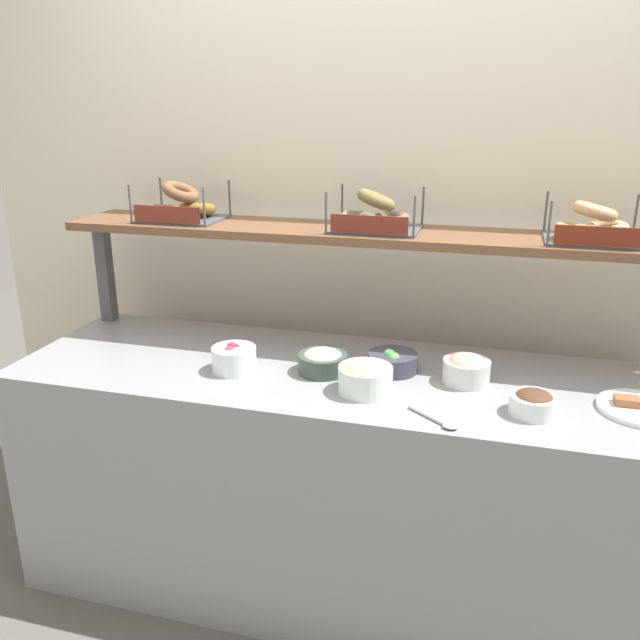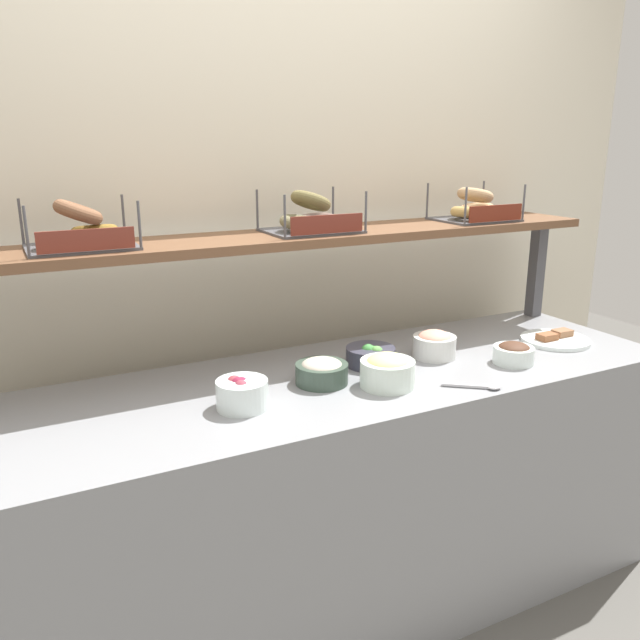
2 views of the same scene
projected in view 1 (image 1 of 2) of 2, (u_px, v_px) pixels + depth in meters
ground_plane at (349, 581)px, 2.45m from camera, size 8.00×8.00×0.00m
back_wall at (385, 237)px, 2.56m from camera, size 3.49×0.06×2.40m
deli_counter at (350, 483)px, 2.31m from camera, size 2.29×0.70×0.85m
shelf_riser_left at (105, 273)px, 2.63m from camera, size 0.05×0.05×0.40m
upper_shelf at (371, 234)px, 2.29m from camera, size 2.25×0.32×0.03m
bowl_beet_salad at (234, 358)px, 2.18m from camera, size 0.15×0.15×0.09m
bowl_tuna_salad at (323, 361)px, 2.16m from camera, size 0.17×0.17×0.08m
bowl_lox_spread at (466, 369)px, 2.08m from camera, size 0.15×0.15×0.10m
bowl_veggie_mix at (392, 361)px, 2.18m from camera, size 0.17×0.17×0.08m
bowl_chocolate_spread at (533, 402)px, 1.87m from camera, size 0.14×0.14×0.07m
bowl_egg_salad at (365, 376)px, 2.01m from camera, size 0.17×0.17×0.11m
serving_spoon_near_plate at (440, 421)px, 1.83m from camera, size 0.15×0.12×0.01m
bagel_basket_cinnamon_raisin at (181, 207)px, 2.45m from camera, size 0.30×0.24×0.15m
bagel_basket_poppy at (375, 217)px, 2.26m from camera, size 0.31×0.26×0.15m
bagel_basket_sesame at (592, 227)px, 2.08m from camera, size 0.29×0.25×0.14m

